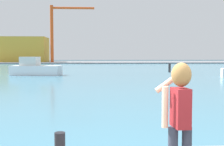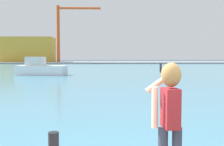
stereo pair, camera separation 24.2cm
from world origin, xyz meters
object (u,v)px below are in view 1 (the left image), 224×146
object	(u,v)px
person_photographer	(180,110)
port_crane	(58,27)
boat_moored	(35,69)
warehouse_left	(20,50)
harbor_bollard	(60,144)

from	to	relation	value
person_photographer	port_crane	bearing A→B (deg)	4.34
boat_moored	warehouse_left	xyz separation A→B (m)	(-17.70, 60.05, 3.63)
boat_moored	warehouse_left	world-z (taller)	warehouse_left
harbor_bollard	boat_moored	bearing A→B (deg)	102.99
person_photographer	warehouse_left	world-z (taller)	warehouse_left
harbor_bollard	boat_moored	xyz separation A→B (m)	(-7.15, 31.00, -0.03)
person_photographer	harbor_bollard	world-z (taller)	person_photographer
harbor_bollard	port_crane	xyz separation A→B (m)	(-11.68, 85.41, 10.60)
harbor_bollard	boat_moored	world-z (taller)	boat_moored
boat_moored	port_crane	world-z (taller)	port_crane
boat_moored	port_crane	xyz separation A→B (m)	(-4.53, 54.41, 10.62)
person_photographer	boat_moored	world-z (taller)	person_photographer
boat_moored	harbor_bollard	bearing A→B (deg)	-67.42
person_photographer	harbor_bollard	xyz separation A→B (m)	(-1.84, 1.19, -0.84)
person_photographer	port_crane	world-z (taller)	port_crane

